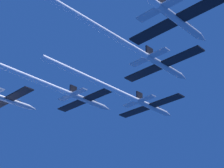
{
  "coord_description": "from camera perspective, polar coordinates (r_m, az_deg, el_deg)",
  "views": [
    {
      "loc": [
        43.26,
        -57.27,
        -31.62
      ],
      "look_at": [
        -0.09,
        -12.44,
        0.03
      ],
      "focal_mm": 60.23,
      "sensor_mm": 36.0,
      "label": 1
    }
  ],
  "objects": [
    {
      "name": "jet_left_wing",
      "position": [
        73.2,
        -9.04,
        -0.39
      ],
      "size": [
        15.67,
        38.13,
        2.6
      ],
      "color": "#B2BAC6"
    },
    {
      "name": "jet_lead",
      "position": [
        73.19,
        2.25,
        -1.76
      ],
      "size": [
        15.67,
        34.95,
        2.6
      ],
      "color": "#B2BAC6"
    },
    {
      "name": "jet_right_wing",
      "position": [
        59.28,
        2.47,
        5.93
      ],
      "size": [
        15.67,
        38.54,
        2.6
      ],
      "color": "#B2BAC6"
    }
  ]
}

